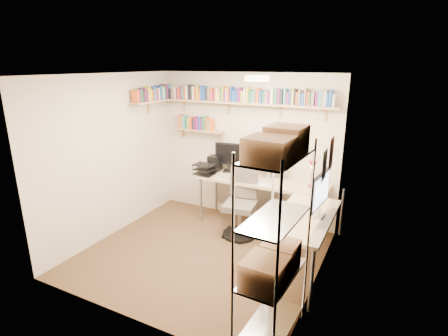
% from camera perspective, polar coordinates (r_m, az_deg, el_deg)
% --- Properties ---
extents(ground, '(3.20, 3.20, 0.00)m').
position_cam_1_polar(ground, '(5.20, -3.60, -13.73)').
color(ground, '#4D3421').
rests_on(ground, ground).
extents(room_shell, '(3.24, 3.04, 2.52)m').
position_cam_1_polar(room_shell, '(4.61, -3.89, 3.08)').
color(room_shell, beige).
rests_on(room_shell, ground).
extents(wall_shelves, '(3.12, 1.09, 0.80)m').
position_cam_1_polar(wall_shelves, '(5.86, -1.22, 10.78)').
color(wall_shelves, tan).
rests_on(wall_shelves, ground).
extents(corner_desk, '(2.43, 2.14, 1.42)m').
position_cam_1_polar(corner_desk, '(5.41, 6.46, -3.05)').
color(corner_desk, beige).
rests_on(corner_desk, ground).
extents(office_chair, '(0.56, 0.57, 1.07)m').
position_cam_1_polar(office_chair, '(5.52, 2.79, -6.58)').
color(office_chair, black).
rests_on(office_chair, ground).
extents(wire_rack, '(0.47, 0.88, 2.11)m').
position_cam_1_polar(wire_rack, '(3.18, 8.22, -8.51)').
color(wire_rack, silver).
rests_on(wire_rack, ground).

